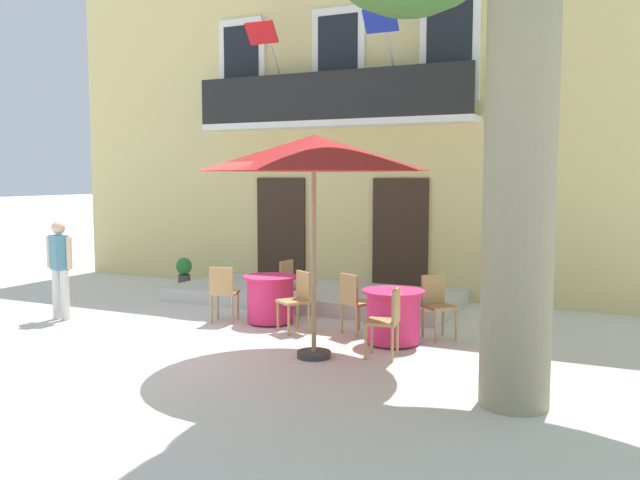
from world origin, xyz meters
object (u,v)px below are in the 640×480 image
Objects in this scene: cafe_table_middle at (393,316)px; cafe_chair_middle_0 at (437,302)px; cafe_chair_middle_1 at (354,299)px; cafe_chair_middle_2 at (388,318)px; cafe_table_near_tree at (270,299)px; cafe_chair_near_tree_0 at (223,290)px; cafe_chair_near_tree_2 at (292,283)px; pedestrian_near_entrance at (60,264)px; cafe_umbrella at (314,154)px; ground_planter_left at (184,272)px; cafe_chair_near_tree_1 at (298,297)px.

cafe_chair_middle_0 reaches higher than cafe_table_middle.
cafe_chair_middle_2 is at bearing -48.78° from cafe_chair_middle_1.
cafe_chair_middle_2 is at bearing -76.34° from cafe_table_middle.
cafe_table_near_tree is at bearing 169.10° from cafe_table_middle.
cafe_chair_middle_1 is (2.20, 0.14, 0.00)m from cafe_chair_near_tree_0.
cafe_chair_middle_0 is (2.67, -0.57, 0.00)m from cafe_chair_near_tree_2.
cafe_table_middle is at bearing -21.22° from cafe_chair_middle_1.
pedestrian_near_entrance is at bearing -171.54° from cafe_table_middle.
cafe_umbrella is at bearing -3.56° from pedestrian_near_entrance.
cafe_chair_middle_1 reaches higher than cafe_table_near_tree.
cafe_table_near_tree is 3.49m from pedestrian_near_entrance.
cafe_chair_middle_1 is 1.38× the size of ground_planter_left.
cafe_chair_middle_2 reaches higher than cafe_table_middle.
cafe_umbrella is (0.01, -1.37, 2.08)m from cafe_chair_middle_1.
cafe_chair_middle_1 is (-1.15, -0.33, 0.00)m from cafe_chair_middle_0.
cafe_table_middle is 5.51m from pedestrian_near_entrance.
pedestrian_near_entrance reaches higher than ground_planter_left.
ground_planter_left is at bearing 137.37° from cafe_chair_near_tree_0.
cafe_chair_near_tree_2 is (-0.01, 0.75, 0.14)m from cafe_table_near_tree.
cafe_chair_near_tree_0 and cafe_chair_middle_1 have the same top height.
cafe_chair_near_tree_0 is 3.27m from cafe_umbrella.
cafe_table_middle is at bearing 8.46° from pedestrian_near_entrance.
cafe_chair_near_tree_2 and cafe_chair_middle_0 have the same top height.
cafe_table_near_tree is 1.00× the size of cafe_table_middle.
pedestrian_near_entrance is (-3.22, -1.23, 0.52)m from cafe_table_near_tree.
pedestrian_near_entrance reaches higher than cafe_chair_middle_0.
ground_planter_left is at bearing 155.43° from cafe_chair_middle_1.
cafe_chair_middle_2 is (2.38, -1.16, 0.14)m from cafe_table_near_tree.
cafe_table_near_tree is 0.95× the size of cafe_chair_near_tree_2.
cafe_chair_near_tree_0 is 1.00× the size of cafe_chair_near_tree_1.
cafe_chair_near_tree_2 is 0.31× the size of cafe_umbrella.
cafe_umbrella reaches higher than cafe_table_near_tree.
cafe_chair_near_tree_2 is at bearing 149.18° from cafe_chair_middle_1.
ground_planter_left is (-3.84, 2.34, -0.16)m from cafe_chair_near_tree_1.
ground_planter_left is at bearing 89.09° from pedestrian_near_entrance.
cafe_chair_near_tree_1 is 0.31× the size of cafe_umbrella.
cafe_table_near_tree is 0.30× the size of cafe_umbrella.
pedestrian_near_entrance is (-0.05, -3.22, 0.54)m from ground_planter_left.
cafe_chair_middle_2 is 2.29m from cafe_umbrella.
cafe_chair_middle_1 is 0.56× the size of pedestrian_near_entrance.
pedestrian_near_entrance is (-5.43, -0.81, 0.52)m from cafe_table_middle.
cafe_chair_middle_2 is at bearing -25.18° from cafe_chair_near_tree_1.
cafe_chair_near_tree_2 is at bearing 123.77° from cafe_umbrella.
cafe_chair_near_tree_0 and cafe_chair_middle_0 have the same top height.
cafe_table_middle is 0.53× the size of pedestrian_near_entrance.
cafe_table_near_tree is 0.95× the size of cafe_chair_middle_1.
ground_planter_left is 0.41× the size of pedestrian_near_entrance.
cafe_chair_near_tree_1 is (0.67, -0.35, 0.14)m from cafe_table_near_tree.
cafe_chair_middle_1 is at bearing 13.31° from cafe_chair_near_tree_1.
cafe_chair_middle_0 is at bearing 3.87° from cafe_table_near_tree.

